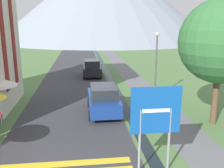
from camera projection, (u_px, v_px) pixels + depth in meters
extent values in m
plane|color=#517542|center=(100.00, 81.00, 24.94)|extent=(160.00, 160.00, 0.00)
cube|color=#38383D|center=(76.00, 65.00, 34.28)|extent=(6.40, 60.00, 0.01)
cube|color=slate|center=(120.00, 64.00, 35.00)|extent=(2.20, 60.00, 0.01)
cube|color=black|center=(103.00, 64.00, 34.71)|extent=(0.60, 60.00, 0.00)
cube|color=yellow|center=(66.00, 164.00, 10.36)|extent=(5.44, 0.44, 0.01)
cube|color=maroon|center=(2.00, 23.00, 15.10)|extent=(0.06, 0.70, 8.54)
cube|color=maroon|center=(12.00, 23.00, 17.29)|extent=(0.06, 0.70, 8.54)
cylinder|color=gray|center=(140.00, 142.00, 9.50)|extent=(0.10, 0.10, 2.59)
cylinder|color=gray|center=(169.00, 140.00, 9.63)|extent=(0.10, 0.10, 2.59)
cube|color=#1451AD|center=(156.00, 110.00, 9.24)|extent=(1.93, 0.05, 1.82)
cube|color=white|center=(156.00, 111.00, 9.21)|extent=(1.06, 0.02, 0.14)
cube|color=navy|center=(103.00, 102.00, 16.12)|extent=(1.88, 4.21, 0.84)
cube|color=#23282D|center=(104.00, 91.00, 15.73)|extent=(1.60, 2.31, 0.68)
cylinder|color=black|center=(89.00, 102.00, 17.37)|extent=(0.18, 0.60, 0.60)
cylinder|color=black|center=(114.00, 101.00, 17.58)|extent=(0.18, 0.60, 0.60)
cylinder|color=black|center=(90.00, 116.00, 14.86)|extent=(0.18, 0.60, 0.60)
cylinder|color=black|center=(120.00, 114.00, 15.07)|extent=(0.18, 0.60, 0.60)
cube|color=black|center=(92.00, 70.00, 26.89)|extent=(1.82, 3.82, 0.84)
cube|color=#23282D|center=(92.00, 63.00, 26.52)|extent=(1.55, 2.10, 0.68)
cylinder|color=black|center=(84.00, 72.00, 28.03)|extent=(0.18, 0.60, 0.60)
cylinder|color=black|center=(99.00, 71.00, 28.23)|extent=(0.18, 0.60, 0.60)
cylinder|color=black|center=(84.00, 76.00, 25.75)|extent=(0.18, 0.60, 0.60)
cylinder|color=black|center=(101.00, 76.00, 25.95)|extent=(0.18, 0.60, 0.60)
cylinder|color=black|center=(2.00, 118.00, 14.70)|extent=(0.03, 0.03, 0.45)
cylinder|color=black|center=(0.00, 120.00, 14.37)|extent=(0.03, 0.03, 0.45)
cylinder|color=#515156|center=(156.00, 69.00, 18.33)|extent=(0.12, 0.12, 4.78)
sphere|color=silver|center=(157.00, 34.00, 17.73)|extent=(0.28, 0.28, 0.28)
cylinder|color=brown|center=(215.00, 100.00, 14.21)|extent=(0.36, 0.36, 2.78)
sphere|color=#336B38|center=(221.00, 41.00, 13.40)|extent=(4.60, 4.60, 4.60)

